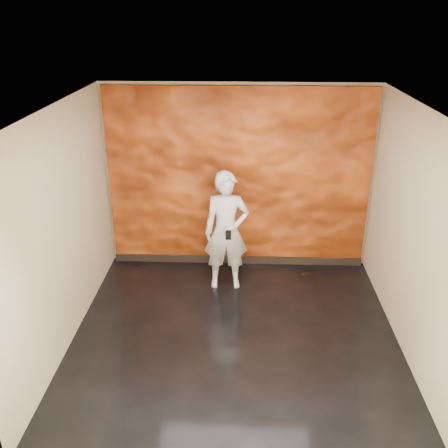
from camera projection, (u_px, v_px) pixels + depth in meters
room at (236, 234)px, 5.64m from camera, size 4.02×4.02×2.81m
feature_wall at (238, 180)px, 7.45m from camera, size 3.90×0.06×2.75m
baseboard at (237, 260)px, 7.94m from camera, size 3.90×0.04×0.12m
man at (226, 231)px, 7.00m from camera, size 0.66×0.46×1.73m
phone at (228, 235)px, 6.77m from camera, size 0.08×0.03×0.14m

